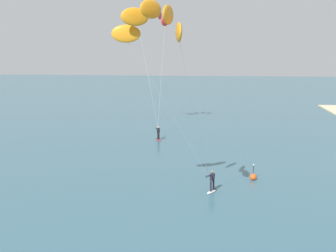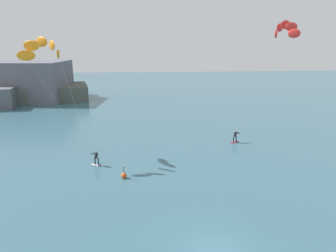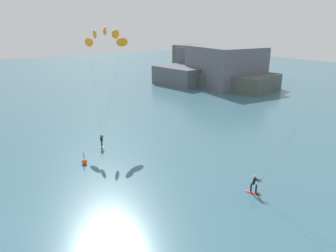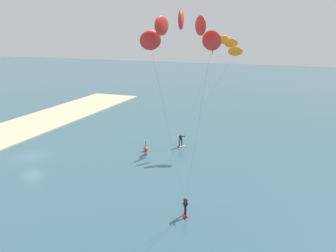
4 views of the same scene
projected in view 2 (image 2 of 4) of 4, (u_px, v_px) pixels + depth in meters
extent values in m
ellipsoid|color=white|center=(97.00, 165.00, 32.64)|extent=(1.49, 1.03, 0.08)
cube|color=black|center=(100.00, 165.00, 32.47)|extent=(0.38, 0.39, 0.02)
cylinder|color=black|center=(95.00, 161.00, 32.60)|extent=(0.14, 0.14, 0.78)
cylinder|color=black|center=(98.00, 162.00, 32.44)|extent=(0.14, 0.14, 0.78)
cube|color=black|center=(96.00, 156.00, 32.33)|extent=(0.42, 0.42, 0.63)
sphere|color=#9E7051|center=(96.00, 152.00, 32.22)|extent=(0.20, 0.20, 0.20)
cylinder|color=black|center=(92.00, 153.00, 32.55)|extent=(0.47, 0.33, 0.03)
cylinder|color=black|center=(94.00, 154.00, 32.32)|extent=(0.61, 0.22, 0.15)
cylinder|color=black|center=(95.00, 153.00, 32.50)|extent=(0.41, 0.55, 0.15)
ellipsoid|color=orange|center=(58.00, 54.00, 34.43)|extent=(0.66, 1.85, 1.10)
ellipsoid|color=orange|center=(52.00, 45.00, 33.51)|extent=(1.27, 1.70, 1.10)
ellipsoid|color=orange|center=(42.00, 42.00, 32.30)|extent=(1.69, 1.29, 1.10)
ellipsoid|color=orange|center=(31.00, 46.00, 31.30)|extent=(1.85, 0.68, 1.10)
ellipsoid|color=orange|center=(26.00, 55.00, 30.92)|extent=(1.85, 0.66, 1.10)
cylinder|color=#B2B2B7|center=(75.00, 104.00, 33.53)|extent=(4.06, 5.29, 10.14)
cylinder|color=#B2B2B7|center=(60.00, 107.00, 31.77)|extent=(6.41, 1.82, 10.14)
ellipsoid|color=red|center=(235.00, 142.00, 40.05)|extent=(1.52, 0.93, 0.08)
cube|color=black|center=(237.00, 141.00, 40.23)|extent=(0.37, 0.38, 0.02)
cylinder|color=black|center=(234.00, 139.00, 39.83)|extent=(0.14, 0.14, 0.78)
cylinder|color=black|center=(236.00, 139.00, 40.03)|extent=(0.14, 0.14, 0.78)
cube|color=black|center=(235.00, 134.00, 39.75)|extent=(0.41, 0.40, 0.63)
sphere|color=tan|center=(235.00, 131.00, 39.63)|extent=(0.20, 0.20, 0.20)
cylinder|color=black|center=(239.00, 133.00, 39.88)|extent=(0.54, 0.17, 0.03)
cylinder|color=black|center=(237.00, 133.00, 39.88)|extent=(0.54, 0.43, 0.15)
cylinder|color=black|center=(237.00, 133.00, 39.68)|extent=(0.61, 0.17, 0.15)
ellipsoid|color=red|center=(294.00, 33.00, 36.67)|extent=(1.44, 1.03, 1.10)
ellipsoid|color=red|center=(291.00, 27.00, 37.03)|extent=(1.52, 0.53, 1.10)
ellipsoid|color=red|center=(286.00, 25.00, 37.92)|extent=(1.52, 0.68, 1.10)
ellipsoid|color=red|center=(280.00, 28.00, 38.99)|extent=(1.38, 1.15, 1.10)
ellipsoid|color=red|center=(276.00, 34.00, 39.78)|extent=(1.03, 1.44, 1.10)
cylinder|color=#B2B2B7|center=(265.00, 86.00, 38.32)|extent=(6.11, 0.21, 12.50)
cylinder|color=#B2B2B7|center=(257.00, 85.00, 39.87)|extent=(5.26, 3.14, 12.50)
sphere|color=#EA5119|center=(124.00, 175.00, 29.55)|extent=(0.56, 0.56, 0.56)
cylinder|color=#262628|center=(124.00, 170.00, 29.38)|extent=(0.06, 0.06, 0.70)
sphere|color=#F2F2CC|center=(124.00, 166.00, 29.26)|extent=(0.12, 0.12, 0.12)
cube|color=#4C564C|center=(12.00, 81.00, 70.86)|extent=(24.92, 11.67, 8.38)
cube|color=slate|center=(32.00, 81.00, 68.20)|extent=(16.21, 14.05, 8.87)
cube|color=#565B60|center=(14.00, 81.00, 70.90)|extent=(21.94, 12.88, 8.03)
cube|color=#4C564C|center=(43.00, 93.00, 68.75)|extent=(21.87, 15.35, 3.37)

